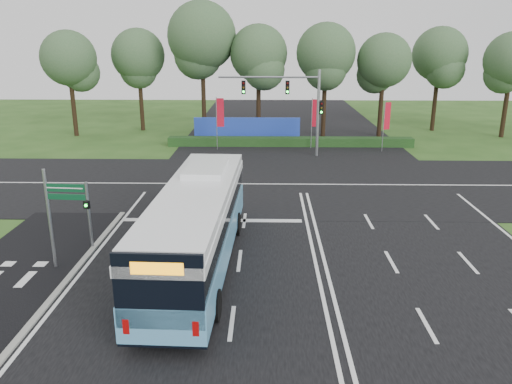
% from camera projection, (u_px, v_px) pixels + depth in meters
% --- Properties ---
extents(ground, '(120.00, 120.00, 0.00)m').
position_uv_depth(ground, '(315.00, 262.00, 21.70)').
color(ground, '#294D19').
rests_on(ground, ground).
extents(road_main, '(20.00, 120.00, 0.04)m').
position_uv_depth(road_main, '(315.00, 262.00, 21.70)').
color(road_main, black).
rests_on(road_main, ground).
extents(road_cross, '(120.00, 14.00, 0.05)m').
position_uv_depth(road_cross, '(298.00, 185.00, 33.16)').
color(road_cross, black).
rests_on(road_cross, ground).
extents(kerb_strip, '(0.25, 18.00, 0.12)m').
position_uv_depth(kerb_strip, '(58.00, 292.00, 19.02)').
color(kerb_strip, gray).
rests_on(kerb_strip, ground).
extents(city_bus, '(3.20, 13.22, 3.77)m').
position_uv_depth(city_bus, '(197.00, 225.00, 20.69)').
color(city_bus, '#559AC6').
rests_on(city_bus, ground).
extents(pedestrian_signal, '(0.30, 0.41, 3.20)m').
position_uv_depth(pedestrian_signal, '(89.00, 213.00, 22.58)').
color(pedestrian_signal, gray).
rests_on(pedestrian_signal, ground).
extents(street_sign, '(1.68, 0.23, 4.33)m').
position_uv_depth(street_sign, '(56.00, 208.00, 20.34)').
color(street_sign, gray).
rests_on(street_sign, ground).
extents(banner_flag_left, '(0.68, 0.08, 4.57)m').
position_uv_depth(banner_flag_left, '(219.00, 116.00, 42.80)').
color(banner_flag_left, gray).
rests_on(banner_flag_left, ground).
extents(banner_flag_mid, '(0.64, 0.19, 4.42)m').
position_uv_depth(banner_flag_mid, '(315.00, 116.00, 43.30)').
color(banner_flag_mid, gray).
rests_on(banner_flag_mid, ground).
extents(banner_flag_right, '(0.59, 0.29, 4.31)m').
position_uv_depth(banner_flag_right, '(386.00, 119.00, 42.14)').
color(banner_flag_right, gray).
rests_on(banner_flag_right, ground).
extents(traffic_light_gantry, '(8.41, 0.28, 7.00)m').
position_uv_depth(traffic_light_gantry, '(296.00, 99.00, 39.92)').
color(traffic_light_gantry, gray).
rests_on(traffic_light_gantry, ground).
extents(hedge, '(22.00, 1.20, 0.80)m').
position_uv_depth(hedge, '(290.00, 142.00, 45.00)').
color(hedge, '#153212').
rests_on(hedge, ground).
extents(blue_hoarding, '(10.00, 0.30, 2.20)m').
position_uv_depth(blue_hoarding, '(247.00, 129.00, 47.26)').
color(blue_hoarding, '#213FB5').
rests_on(blue_hoarding, ground).
extents(eucalyptus_row, '(53.16, 9.28, 12.92)m').
position_uv_depth(eucalyptus_row, '(318.00, 51.00, 48.24)').
color(eucalyptus_row, black).
rests_on(eucalyptus_row, ground).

